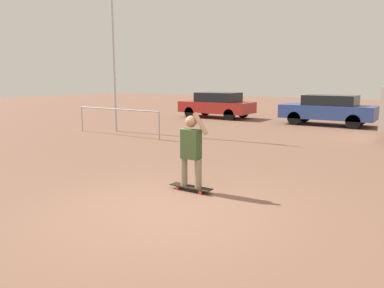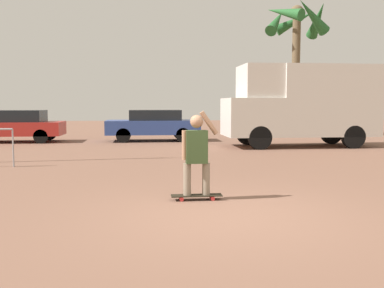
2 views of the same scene
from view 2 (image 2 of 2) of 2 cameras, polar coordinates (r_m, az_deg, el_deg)
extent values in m
plane|color=brown|center=(6.76, 4.77, -9.50)|extent=(80.00, 80.00, 0.00)
cube|color=black|center=(7.80, 0.62, -6.86)|extent=(0.92, 0.23, 0.02)
cylinder|color=red|center=(7.68, -1.40, -7.39)|extent=(0.08, 0.03, 0.08)
cylinder|color=red|center=(7.87, -1.52, -7.09)|extent=(0.08, 0.03, 0.08)
cylinder|color=red|center=(7.75, 2.79, -7.28)|extent=(0.08, 0.03, 0.08)
cylinder|color=red|center=(7.94, 2.57, -6.99)|extent=(0.08, 0.03, 0.08)
cylinder|color=gray|center=(7.72, -0.65, -4.73)|extent=(0.14, 0.14, 0.58)
cylinder|color=gray|center=(7.76, 1.88, -4.67)|extent=(0.14, 0.14, 0.58)
cube|color=#384C28|center=(7.66, 0.62, -0.37)|extent=(0.38, 0.22, 0.59)
sphere|color=#A37556|center=(7.63, 0.63, 3.02)|extent=(0.24, 0.24, 0.24)
cylinder|color=#A37556|center=(7.63, -1.02, -0.15)|extent=(0.09, 0.09, 0.53)
cylinder|color=#A37556|center=(7.66, 2.27, 2.83)|extent=(0.35, 0.09, 0.44)
cylinder|color=black|center=(16.60, 9.03, 0.83)|extent=(0.91, 0.28, 0.91)
cylinder|color=black|center=(18.51, 7.39, 1.30)|extent=(0.91, 0.28, 0.91)
cylinder|color=black|center=(17.99, 20.71, 0.89)|extent=(0.91, 0.28, 0.91)
cylinder|color=black|center=(19.76, 18.09, 1.34)|extent=(0.91, 0.28, 0.91)
cube|color=silver|center=(17.49, 7.91, 3.57)|extent=(2.13, 2.26, 1.53)
cube|color=black|center=(17.39, 6.56, 4.58)|extent=(0.04, 1.92, 0.76)
cube|color=silver|center=(18.48, 17.17, 5.52)|extent=(3.96, 2.26, 2.84)
cube|color=silver|center=(17.59, 8.99, 8.20)|extent=(1.49, 2.08, 1.32)
cylinder|color=black|center=(19.60, -9.14, 1.14)|extent=(0.66, 0.22, 0.66)
cylinder|color=black|center=(21.21, -8.95, 1.45)|extent=(0.66, 0.22, 0.66)
cylinder|color=black|center=(19.67, -1.23, 1.22)|extent=(0.66, 0.22, 0.66)
cylinder|color=black|center=(21.27, -1.63, 1.52)|extent=(0.66, 0.22, 0.66)
cube|color=#2D4793|center=(20.37, -5.24, 2.26)|extent=(4.37, 1.83, 0.65)
cube|color=black|center=(20.35, -4.95, 3.87)|extent=(2.40, 1.61, 0.48)
cylinder|color=black|center=(20.12, -19.50, 0.97)|extent=(0.63, 0.22, 0.63)
cylinder|color=black|center=(21.79, -18.50, 1.30)|extent=(0.63, 0.22, 0.63)
cube|color=#B22823|center=(21.26, -22.43, 1.92)|extent=(4.19, 1.93, 0.62)
cube|color=black|center=(21.20, -22.21, 3.48)|extent=(2.31, 1.70, 0.53)
cylinder|color=brown|center=(24.05, 13.65, 8.96)|extent=(0.43, 0.43, 6.66)
sphere|color=brown|center=(24.50, 13.83, 16.75)|extent=(0.69, 0.69, 0.69)
cone|color=#235B28|center=(24.76, 16.39, 15.61)|extent=(0.76, 2.21, 1.86)
cone|color=#235B28|center=(25.54, 13.61, 15.61)|extent=(2.38, 1.23, 1.54)
cone|color=#235B28|center=(24.75, 11.21, 15.76)|extent=(1.80, 2.14, 1.82)
cone|color=#235B28|center=(23.58, 12.15, 16.80)|extent=(1.83, 2.29, 1.21)
cone|color=#235B28|center=(23.63, 15.78, 16.11)|extent=(2.23, 1.45, 1.88)
cylinder|color=#99999E|center=(12.80, -22.74, -0.50)|extent=(0.04, 0.04, 1.05)
camera|label=1|loc=(5.26, 67.97, 7.85)|focal=35.00mm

